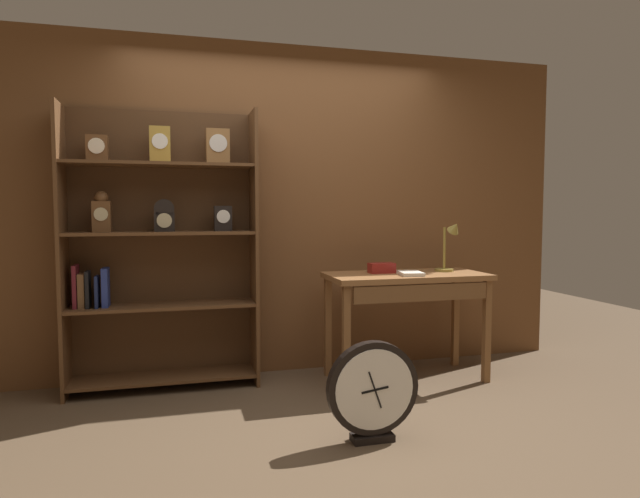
% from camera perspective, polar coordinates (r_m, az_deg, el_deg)
% --- Properties ---
extents(ground_plane, '(10.00, 10.00, 0.00)m').
position_cam_1_polar(ground_plane, '(3.32, 1.22, -18.95)').
color(ground_plane, brown).
extents(back_wood_panel, '(4.80, 0.05, 2.60)m').
position_cam_1_polar(back_wood_panel, '(4.38, -3.77, 4.08)').
color(back_wood_panel, brown).
rests_on(back_wood_panel, ground).
extents(bookshelf, '(1.35, 0.35, 2.03)m').
position_cam_1_polar(bookshelf, '(4.11, -16.45, 0.18)').
color(bookshelf, brown).
rests_on(bookshelf, ground).
extents(workbench, '(1.21, 0.57, 0.82)m').
position_cam_1_polar(workbench, '(4.19, 9.16, -4.08)').
color(workbench, brown).
rests_on(workbench, ground).
extents(desk_lamp, '(0.19, 0.19, 0.41)m').
position_cam_1_polar(desk_lamp, '(4.37, 13.48, 0.50)').
color(desk_lamp, olive).
rests_on(desk_lamp, workbench).
extents(toolbox_small, '(0.19, 0.11, 0.08)m').
position_cam_1_polar(toolbox_small, '(4.19, 6.49, -2.00)').
color(toolbox_small, maroon).
rests_on(toolbox_small, workbench).
extents(open_repair_manual, '(0.19, 0.24, 0.02)m').
position_cam_1_polar(open_repair_manual, '(4.10, 9.48, -2.53)').
color(open_repair_manual, silver).
rests_on(open_repair_manual, workbench).
extents(round_clock_large, '(0.53, 0.11, 0.57)m').
position_cam_1_polar(round_clock_large, '(3.16, 5.55, -14.57)').
color(round_clock_large, black).
rests_on(round_clock_large, ground).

